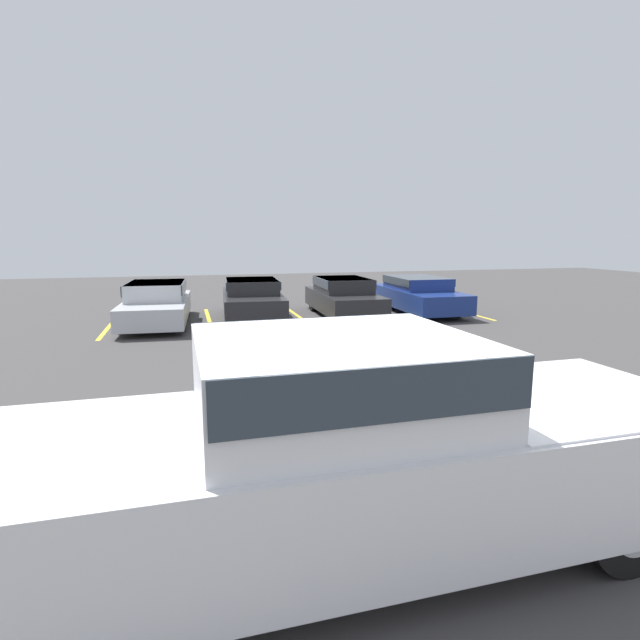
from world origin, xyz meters
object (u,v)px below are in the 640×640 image
Objects in this scene: pickup_truck at (372,443)px; parked_sedan_a at (157,302)px; parked_sedan_b at (252,298)px; parked_sedan_d at (418,293)px; parked_sedan_c at (343,296)px.

pickup_truck is 1.26× the size of parked_sedan_a.
parked_sedan_b reaches higher than parked_sedan_a.
parked_sedan_a is at bearing 100.09° from pickup_truck.
pickup_truck is 1.28× the size of parked_sedan_d.
pickup_truck is 13.56m from parked_sedan_d.
parked_sedan_c is at bearing 93.24° from parked_sedan_a.
pickup_truck is 12.06m from parked_sedan_b.
parked_sedan_c is at bearing 72.50° from pickup_truck.
parked_sedan_b is at bearing 96.47° from parked_sedan_a.
parked_sedan_a is at bearing -87.63° from parked_sedan_c.
pickup_truck reaches higher than parked_sedan_b.
parked_sedan_c is at bearing -85.98° from parked_sedan_d.
parked_sedan_a is 5.85m from parked_sedan_c.
parked_sedan_c reaches higher than parked_sedan_d.
parked_sedan_c is at bearing 91.08° from parked_sedan_b.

